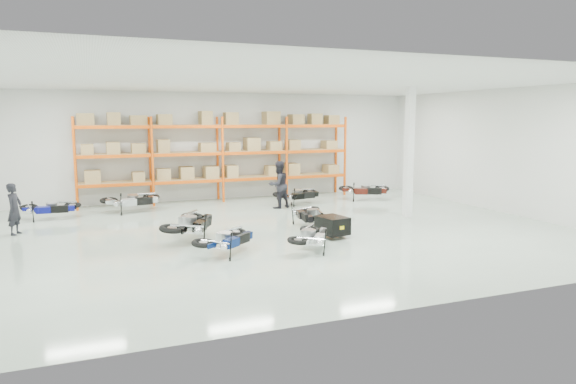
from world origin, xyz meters
name	(u,v)px	position (x,y,z in m)	size (l,w,h in m)	color
room	(272,158)	(0.00, 0.00, 2.25)	(18.00, 18.00, 18.00)	#B1C6B5
pallet_rack	(220,147)	(0.00, 6.45, 2.26)	(11.28, 0.98, 3.62)	#E5510C
structural_column	(409,153)	(5.20, 0.50, 2.25)	(0.25, 0.25, 4.50)	white
moto_blue_centre	(227,235)	(-1.96, -2.15, 0.51)	(0.74, 1.66, 1.01)	#07194E
moto_silver_left	(311,232)	(0.19, -2.54, 0.49)	(0.71, 1.60, 0.98)	#B8BABF
moto_black_far_left	(191,219)	(-2.51, -0.29, 0.62)	(0.90, 2.03, 1.24)	black
moto_touring_right	(310,211)	(1.36, 0.19, 0.52)	(0.76, 1.70, 1.04)	black
trailer	(332,225)	(1.36, -1.41, 0.36)	(0.84, 1.49, 0.61)	black
moto_back_a	(50,205)	(-6.42, 4.54, 0.51)	(0.74, 1.67, 1.02)	navy
moto_back_b	(132,197)	(-3.70, 4.95, 0.57)	(0.83, 1.86, 1.14)	#AAB0B4
moto_back_c	(298,192)	(2.62, 4.30, 0.53)	(0.77, 1.72, 1.05)	black
moto_back_d	(365,187)	(5.70, 4.36, 0.56)	(0.82, 1.84, 1.13)	#46140E
person_left	(14,209)	(-7.23, 2.36, 0.77)	(0.56, 0.37, 1.54)	black
person_back	(279,185)	(1.62, 3.81, 0.91)	(0.88, 0.69, 1.81)	black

